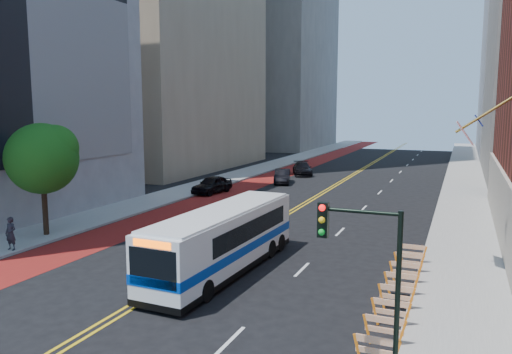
{
  "coord_description": "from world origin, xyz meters",
  "views": [
    {
      "loc": [
        11.64,
        -16.22,
        7.71
      ],
      "look_at": [
        1.57,
        8.0,
        4.07
      ],
      "focal_mm": 35.0,
      "sensor_mm": 36.0,
      "label": 1
    }
  ],
  "objects_px": {
    "street_tree": "(43,156)",
    "traffic_signal": "(364,262)",
    "car_b": "(282,176)",
    "transit_bus": "(225,239)",
    "car_a": "(212,185)",
    "car_c": "(302,169)",
    "pedestrian": "(11,234)"
  },
  "relations": [
    {
      "from": "car_b",
      "to": "traffic_signal",
      "type": "bearing_deg",
      "value": -84.21
    },
    {
      "from": "street_tree",
      "to": "traffic_signal",
      "type": "bearing_deg",
      "value": -24.82
    },
    {
      "from": "transit_bus",
      "to": "pedestrian",
      "type": "xyz_separation_m",
      "value": [
        -11.96,
        -1.6,
        -0.54
      ]
    },
    {
      "from": "street_tree",
      "to": "transit_bus",
      "type": "bearing_deg",
      "value": -7.58
    },
    {
      "from": "traffic_signal",
      "to": "car_a",
      "type": "height_order",
      "value": "traffic_signal"
    },
    {
      "from": "street_tree",
      "to": "pedestrian",
      "type": "relative_size",
      "value": 3.74
    },
    {
      "from": "transit_bus",
      "to": "car_c",
      "type": "distance_m",
      "value": 35.15
    },
    {
      "from": "car_a",
      "to": "car_c",
      "type": "bearing_deg",
      "value": 82.87
    },
    {
      "from": "street_tree",
      "to": "traffic_signal",
      "type": "relative_size",
      "value": 1.32
    },
    {
      "from": "traffic_signal",
      "to": "pedestrian",
      "type": "distance_m",
      "value": 21.02
    },
    {
      "from": "pedestrian",
      "to": "car_c",
      "type": "bearing_deg",
      "value": 79.27
    },
    {
      "from": "car_b",
      "to": "transit_bus",
      "type": "bearing_deg",
      "value": -92.88
    },
    {
      "from": "street_tree",
      "to": "car_b",
      "type": "height_order",
      "value": "street_tree"
    },
    {
      "from": "street_tree",
      "to": "transit_bus",
      "type": "relative_size",
      "value": 0.6
    },
    {
      "from": "car_a",
      "to": "car_b",
      "type": "distance_m",
      "value": 9.06
    },
    {
      "from": "transit_bus",
      "to": "car_b",
      "type": "bearing_deg",
      "value": 106.07
    },
    {
      "from": "street_tree",
      "to": "car_c",
      "type": "distance_m",
      "value": 33.54
    },
    {
      "from": "car_a",
      "to": "car_b",
      "type": "height_order",
      "value": "car_a"
    },
    {
      "from": "car_a",
      "to": "traffic_signal",
      "type": "bearing_deg",
      "value": -48.18
    },
    {
      "from": "street_tree",
      "to": "car_a",
      "type": "height_order",
      "value": "street_tree"
    },
    {
      "from": "street_tree",
      "to": "car_a",
      "type": "bearing_deg",
      "value": 83.72
    },
    {
      "from": "car_a",
      "to": "car_b",
      "type": "bearing_deg",
      "value": 71.88
    },
    {
      "from": "car_a",
      "to": "pedestrian",
      "type": "xyz_separation_m",
      "value": [
        -1.18,
        -20.95,
        0.26
      ]
    },
    {
      "from": "street_tree",
      "to": "pedestrian",
      "type": "distance_m",
      "value": 5.14
    },
    {
      "from": "car_b",
      "to": "car_c",
      "type": "distance_m",
      "value": 6.93
    },
    {
      "from": "traffic_signal",
      "to": "car_b",
      "type": "distance_m",
      "value": 38.48
    },
    {
      "from": "traffic_signal",
      "to": "car_c",
      "type": "xyz_separation_m",
      "value": [
        -14.83,
        42.32,
        -2.99
      ]
    },
    {
      "from": "car_a",
      "to": "car_b",
      "type": "xyz_separation_m",
      "value": [
        3.89,
        8.18,
        -0.07
      ]
    },
    {
      "from": "traffic_signal",
      "to": "car_b",
      "type": "relative_size",
      "value": 1.17
    },
    {
      "from": "car_b",
      "to": "pedestrian",
      "type": "relative_size",
      "value": 2.43
    },
    {
      "from": "transit_bus",
      "to": "car_c",
      "type": "height_order",
      "value": "transit_bus"
    },
    {
      "from": "car_b",
      "to": "car_c",
      "type": "xyz_separation_m",
      "value": [
        0.0,
        6.93,
        0.01
      ]
    }
  ]
}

